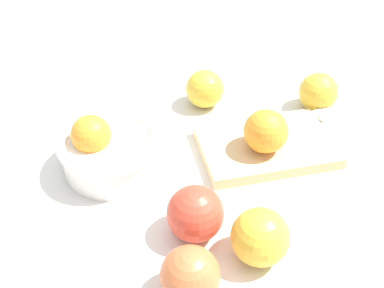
{
  "coord_description": "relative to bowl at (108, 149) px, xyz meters",
  "views": [
    {
      "loc": [
        -0.28,
        -0.5,
        0.54
      ],
      "look_at": [
        -0.05,
        0.05,
        0.04
      ],
      "focal_mm": 43.55,
      "sensor_mm": 36.0,
      "label": 1
    }
  ],
  "objects": [
    {
      "name": "ground_plane",
      "position": [
        0.18,
        -0.09,
        -0.04
      ],
      "size": [
        2.4,
        2.4,
        0.0
      ],
      "primitive_type": "plane",
      "color": "silver"
    },
    {
      "name": "bowl",
      "position": [
        0.0,
        0.0,
        0.0
      ],
      "size": [
        0.17,
        0.17,
        0.11
      ],
      "color": "white",
      "rests_on": "ground_plane"
    },
    {
      "name": "cutting_board",
      "position": [
        0.26,
        -0.06,
        -0.03
      ],
      "size": [
        0.25,
        0.19,
        0.02
      ],
      "primitive_type": "cube",
      "rotation": [
        0.0,
        0.0,
        -0.17
      ],
      "color": "#DBB77F",
      "rests_on": "ground_plane"
    },
    {
      "name": "orange_on_board",
      "position": [
        0.25,
        -0.08,
        0.02
      ],
      "size": [
        0.07,
        0.07,
        0.07
      ],
      "primitive_type": "sphere",
      "color": "orange",
      "rests_on": "cutting_board"
    },
    {
      "name": "knife",
      "position": [
        0.32,
        -0.04,
        -0.01
      ],
      "size": [
        0.16,
        0.03,
        0.01
      ],
      "color": "silver",
      "rests_on": "cutting_board"
    },
    {
      "name": "apple_front_left",
      "position": [
        0.14,
        -0.26,
        -0.0
      ],
      "size": [
        0.08,
        0.08,
        0.08
      ],
      "primitive_type": "sphere",
      "color": "gold",
      "rests_on": "ground_plane"
    },
    {
      "name": "apple_back_right",
      "position": [
        0.22,
        0.11,
        -0.0
      ],
      "size": [
        0.07,
        0.07,
        0.07
      ],
      "primitive_type": "sphere",
      "color": "gold",
      "rests_on": "ground_plane"
    },
    {
      "name": "apple_front_left_2",
      "position": [
        0.03,
        -0.27,
        -0.0
      ],
      "size": [
        0.08,
        0.08,
        0.08
      ],
      "primitive_type": "sphere",
      "color": "#CC6638",
      "rests_on": "ground_plane"
    },
    {
      "name": "apple_back_right_2",
      "position": [
        0.42,
        0.01,
        -0.0
      ],
      "size": [
        0.08,
        0.08,
        0.08
      ],
      "primitive_type": "sphere",
      "color": "gold",
      "rests_on": "ground_plane"
    },
    {
      "name": "apple_front_left_3",
      "position": [
        0.08,
        -0.18,
        0.0
      ],
      "size": [
        0.08,
        0.08,
        0.08
      ],
      "primitive_type": "sphere",
      "color": "#D6422D",
      "rests_on": "ground_plane"
    }
  ]
}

